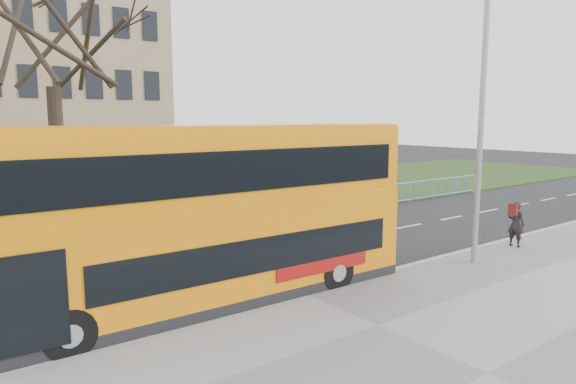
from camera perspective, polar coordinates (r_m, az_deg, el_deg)
The scene contains 9 objects.
ground at distance 14.57m, azimuth -2.22°, elevation -9.97°, with size 120.00×120.00×0.00m, color black.
pavement at distance 10.20m, azimuth 21.33°, elevation -18.52°, with size 80.00×10.50×0.12m, color slate.
kerb at distance 13.38m, azimuth 1.66°, elevation -11.35°, with size 80.00×0.20×0.14m, color gray.
grass_verge at distance 27.23m, azimuth -19.73°, elevation -1.76°, with size 80.00×15.40×0.08m, color #1A3212.
guard_railing at distance 20.03m, azimuth -13.13°, elevation -3.49°, with size 40.00×0.12×1.10m, color #7F9EE2, non-canonical shape.
bare_tree at distance 22.03m, azimuth -24.78°, elevation 13.39°, with size 9.42×9.42×13.45m, color black, non-canonical shape.
yellow_bus at distance 12.58m, azimuth -8.23°, elevation -2.07°, with size 10.37×2.69×4.33m.
pedestrian at distance 19.44m, azimuth 23.98°, elevation -3.28°, with size 0.58×0.38×1.58m, color black.
street_lamp at distance 16.38m, azimuth 20.54°, elevation 9.09°, with size 1.87×0.26×8.80m.
Camera 1 is at (-7.90, -11.36, 4.57)m, focal length 32.00 mm.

